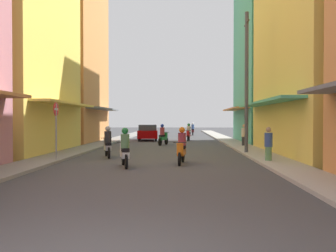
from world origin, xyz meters
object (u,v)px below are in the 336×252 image
(motorbike_maroon, at_px, (193,130))
(motorbike_green, at_px, (163,136))
(motorbike_red, at_px, (189,133))
(motorbike_white, at_px, (125,149))
(pedestrian_far, at_px, (244,136))
(motorbike_silver, at_px, (107,143))
(pedestrian_foreground, at_px, (268,145))
(motorbike_orange, at_px, (181,147))
(street_sign_no_entry, at_px, (56,124))
(utility_pole, at_px, (247,82))
(parked_car, at_px, (148,132))

(motorbike_maroon, bearing_deg, motorbike_green, -99.25)
(motorbike_red, bearing_deg, motorbike_white, -99.39)
(pedestrian_far, bearing_deg, motorbike_green, 163.88)
(motorbike_silver, relative_size, motorbike_white, 0.99)
(motorbike_white, height_order, pedestrian_foreground, motorbike_white)
(motorbike_silver, xyz_separation_m, motorbike_red, (4.30, 13.91, 0.00))
(motorbike_orange, height_order, motorbike_white, same)
(motorbike_white, xyz_separation_m, motorbike_red, (2.86, 17.32, 0.00))
(motorbike_silver, relative_size, motorbike_maroon, 0.96)
(motorbike_green, xyz_separation_m, pedestrian_foreground, (5.16, -10.54, 0.08))
(street_sign_no_entry, bearing_deg, motorbike_orange, -2.36)
(motorbike_green, relative_size, street_sign_no_entry, 0.65)
(motorbike_maroon, relative_size, utility_pole, 0.23)
(pedestrian_far, bearing_deg, parked_car, 134.58)
(motorbike_red, height_order, pedestrian_foreground, motorbike_red)
(motorbike_white, bearing_deg, motorbike_maroon, 82.87)
(motorbike_green, bearing_deg, motorbike_red, 69.48)
(motorbike_white, xyz_separation_m, motorbike_maroon, (3.59, 28.69, 0.00))
(street_sign_no_entry, bearing_deg, pedestrian_far, 42.79)
(motorbike_orange, bearing_deg, motorbike_red, 87.89)
(motorbike_red, bearing_deg, motorbike_maroon, 86.36)
(motorbike_silver, height_order, motorbike_green, same)
(motorbike_white, relative_size, motorbike_maroon, 0.98)
(motorbike_red, height_order, street_sign_no_entry, street_sign_no_entry)
(motorbike_green, xyz_separation_m, utility_pole, (4.93, -6.68, 3.25))
(parked_car, xyz_separation_m, pedestrian_foreground, (6.91, -16.44, 0.04))
(motorbike_maroon, bearing_deg, pedestrian_far, -80.80)
(pedestrian_far, distance_m, street_sign_no_entry, 13.38)
(motorbike_orange, height_order, pedestrian_foreground, motorbike_orange)
(motorbike_silver, bearing_deg, motorbike_orange, -32.55)
(motorbike_white, distance_m, motorbike_green, 12.02)
(motorbike_white, bearing_deg, street_sign_no_entry, 158.60)
(motorbike_orange, distance_m, motorbike_white, 2.49)
(motorbike_green, distance_m, utility_pole, 8.91)
(motorbike_white, bearing_deg, utility_pole, 42.47)
(motorbike_orange, relative_size, street_sign_no_entry, 0.68)
(pedestrian_foreground, distance_m, pedestrian_far, 8.91)
(motorbike_red, distance_m, parked_car, 3.79)
(motorbike_white, height_order, motorbike_green, same)
(motorbike_silver, height_order, motorbike_maroon, same)
(motorbike_maroon, distance_m, pedestrian_foreground, 27.35)
(pedestrian_foreground, relative_size, pedestrian_far, 0.99)
(motorbike_green, height_order, pedestrian_far, pedestrian_far)
(motorbike_green, relative_size, pedestrian_far, 1.10)
(motorbike_maroon, bearing_deg, motorbike_white, -97.13)
(motorbike_red, bearing_deg, motorbike_silver, -107.18)
(parked_car, xyz_separation_m, pedestrian_far, (7.44, -7.55, 0.05))
(motorbike_orange, distance_m, motorbike_maroon, 27.68)
(pedestrian_far, bearing_deg, utility_pole, -98.60)
(motorbike_orange, distance_m, motorbike_green, 11.03)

